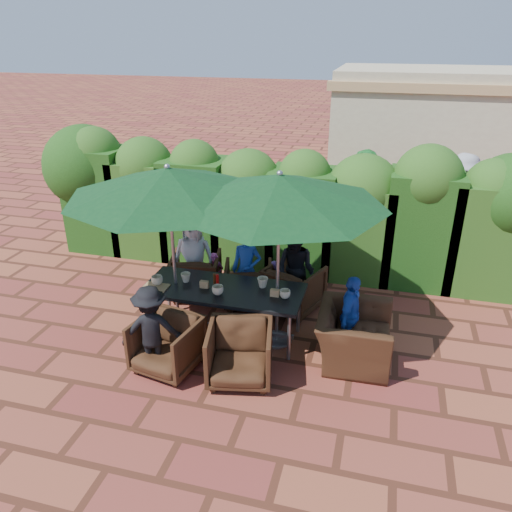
% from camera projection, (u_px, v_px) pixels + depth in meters
% --- Properties ---
extents(ground, '(80.00, 80.00, 0.00)m').
position_uv_depth(ground, '(239.00, 330.00, 7.31)').
color(ground, brown).
rests_on(ground, ground).
extents(dining_table, '(2.22, 0.90, 0.75)m').
position_uv_depth(dining_table, '(223.00, 293.00, 6.94)').
color(dining_table, black).
rests_on(dining_table, ground).
extents(umbrella_left, '(2.73, 2.73, 2.46)m').
position_uv_depth(umbrella_left, '(168.00, 183.00, 6.44)').
color(umbrella_left, gray).
rests_on(umbrella_left, ground).
extents(umbrella_right, '(2.76, 2.76, 2.46)m').
position_uv_depth(umbrella_right, '(279.00, 190.00, 6.15)').
color(umbrella_right, gray).
rests_on(umbrella_right, ground).
extents(chair_far_left, '(0.91, 0.87, 0.79)m').
position_uv_depth(chair_far_left, '(196.00, 273.00, 8.13)').
color(chair_far_left, black).
rests_on(chair_far_left, ground).
extents(chair_far_mid, '(0.88, 0.84, 0.75)m').
position_uv_depth(chair_far_mid, '(248.00, 283.00, 7.86)').
color(chair_far_mid, black).
rests_on(chair_far_mid, ground).
extents(chair_far_right, '(0.98, 0.96, 0.80)m').
position_uv_depth(chair_far_right, '(294.00, 286.00, 7.72)').
color(chair_far_right, black).
rests_on(chair_far_right, ground).
extents(chair_near_left, '(0.88, 0.84, 0.78)m').
position_uv_depth(chair_near_left, '(167.00, 342.00, 6.34)').
color(chair_near_left, black).
rests_on(chair_near_left, ground).
extents(chair_near_right, '(0.92, 0.88, 0.81)m').
position_uv_depth(chair_near_right, '(240.00, 351.00, 6.15)').
color(chair_near_right, black).
rests_on(chair_near_right, ground).
extents(chair_end_right, '(0.73, 1.10, 0.94)m').
position_uv_depth(chair_end_right, '(355.00, 328.00, 6.49)').
color(chair_end_right, black).
rests_on(chair_end_right, ground).
extents(adult_far_left, '(0.72, 0.48, 1.38)m').
position_uv_depth(adult_far_left, '(194.00, 257.00, 8.01)').
color(adult_far_left, silver).
rests_on(adult_far_left, ground).
extents(adult_far_mid, '(0.49, 0.41, 1.26)m').
position_uv_depth(adult_far_mid, '(247.00, 269.00, 7.73)').
color(adult_far_mid, '#214DB6').
rests_on(adult_far_mid, ground).
extents(adult_far_right, '(0.72, 0.57, 1.32)m').
position_uv_depth(adult_far_right, '(296.00, 271.00, 7.61)').
color(adult_far_right, black).
rests_on(adult_far_right, ground).
extents(adult_near_left, '(0.83, 0.60, 1.18)m').
position_uv_depth(adult_near_left, '(151.00, 329.00, 6.25)').
color(adult_near_left, black).
rests_on(adult_near_left, ground).
extents(adult_end_right, '(0.44, 0.71, 1.13)m').
position_uv_depth(adult_end_right, '(350.00, 316.00, 6.60)').
color(adult_end_right, '#214DB6').
rests_on(adult_end_right, ground).
extents(child_left, '(0.33, 0.30, 0.76)m').
position_uv_depth(child_left, '(215.00, 275.00, 8.10)').
color(child_left, '#E04FA4').
rests_on(child_left, ground).
extents(child_right, '(0.32, 0.29, 0.73)m').
position_uv_depth(child_right, '(275.00, 283.00, 7.89)').
color(child_right, '#75479B').
rests_on(child_right, ground).
extents(pedestrian_a, '(1.82, 0.83, 1.88)m').
position_uv_depth(pedestrian_a, '(363.00, 194.00, 10.21)').
color(pedestrian_a, green).
rests_on(pedestrian_a, ground).
extents(pedestrian_b, '(0.94, 0.70, 1.74)m').
position_uv_depth(pedestrian_b, '(433.00, 201.00, 10.06)').
color(pedestrian_b, '#E04FA4').
rests_on(pedestrian_b, ground).
extents(pedestrian_c, '(1.27, 1.18, 1.86)m').
position_uv_depth(pedestrian_c, '(460.00, 200.00, 9.89)').
color(pedestrian_c, '#989AA1').
rests_on(pedestrian_c, ground).
extents(cup_a, '(0.16, 0.16, 0.13)m').
position_uv_depth(cup_a, '(157.00, 280.00, 6.99)').
color(cup_a, beige).
rests_on(cup_a, dining_table).
extents(cup_b, '(0.14, 0.14, 0.13)m').
position_uv_depth(cup_b, '(186.00, 277.00, 7.06)').
color(cup_b, beige).
rests_on(cup_b, dining_table).
extents(cup_c, '(0.16, 0.16, 0.13)m').
position_uv_depth(cup_c, '(218.00, 290.00, 6.73)').
color(cup_c, beige).
rests_on(cup_c, dining_table).
extents(cup_d, '(0.15, 0.15, 0.14)m').
position_uv_depth(cup_d, '(263.00, 282.00, 6.91)').
color(cup_d, beige).
rests_on(cup_d, dining_table).
extents(cup_e, '(0.15, 0.15, 0.12)m').
position_uv_depth(cup_e, '(285.00, 294.00, 6.64)').
color(cup_e, beige).
rests_on(cup_e, dining_table).
extents(ketchup_bottle, '(0.04, 0.04, 0.17)m').
position_uv_depth(ketchup_bottle, '(217.00, 280.00, 6.95)').
color(ketchup_bottle, '#B20C0A').
rests_on(ketchup_bottle, dining_table).
extents(sauce_bottle, '(0.04, 0.04, 0.17)m').
position_uv_depth(sauce_bottle, '(215.00, 279.00, 6.98)').
color(sauce_bottle, '#4C230C').
rests_on(sauce_bottle, dining_table).
extents(serving_tray, '(0.35, 0.25, 0.02)m').
position_uv_depth(serving_tray, '(156.00, 287.00, 6.92)').
color(serving_tray, '#9E784C').
rests_on(serving_tray, dining_table).
extents(number_block_left, '(0.12, 0.06, 0.10)m').
position_uv_depth(number_block_left, '(204.00, 284.00, 6.90)').
color(number_block_left, tan).
rests_on(number_block_left, dining_table).
extents(number_block_right, '(0.12, 0.06, 0.10)m').
position_uv_depth(number_block_right, '(275.00, 293.00, 6.68)').
color(number_block_right, tan).
rests_on(number_block_right, dining_table).
extents(hedge_wall, '(9.10, 1.60, 2.40)m').
position_uv_depth(hedge_wall, '(268.00, 198.00, 8.85)').
color(hedge_wall, '#16360E').
rests_on(hedge_wall, ground).
extents(building, '(6.20, 3.08, 3.20)m').
position_uv_depth(building, '(461.00, 139.00, 11.98)').
color(building, beige).
rests_on(building, ground).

